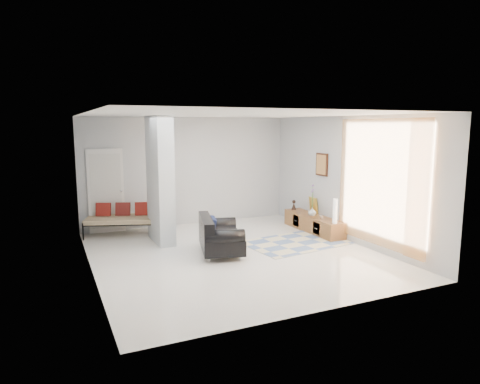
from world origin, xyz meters
name	(u,v)px	position (x,y,z in m)	size (l,w,h in m)	color
floor	(235,254)	(0.00, 0.00, 0.00)	(6.00, 6.00, 0.00)	white
ceiling	(234,114)	(0.00, 0.00, 2.80)	(6.00, 6.00, 0.00)	white
wall_back	(188,171)	(0.00, 3.00, 1.40)	(6.00, 6.00, 0.00)	#B5B7BA
wall_front	(324,214)	(0.00, -3.00, 1.40)	(6.00, 6.00, 0.00)	#B5B7BA
wall_left	(88,195)	(-2.75, 0.00, 1.40)	(6.00, 6.00, 0.00)	#B5B7BA
wall_right	(346,179)	(2.75, 0.00, 1.40)	(6.00, 6.00, 0.00)	#B5B7BA
partition_column	(160,180)	(-1.10, 1.60, 1.40)	(0.35, 1.20, 2.80)	silver
hallway_door	(106,191)	(-2.10, 2.96, 1.02)	(0.85, 0.06, 2.04)	white
curtain	(380,183)	(2.67, -1.15, 1.45)	(2.55, 2.55, 0.00)	orange
wall_art	(322,165)	(2.72, 0.90, 1.65)	(0.04, 0.45, 0.55)	#3B1C10
media_console	(313,223)	(2.52, 0.90, 0.20)	(0.45, 2.03, 0.80)	brown
loveseat	(218,236)	(-0.28, 0.18, 0.36)	(1.11, 1.52, 0.76)	silver
daybed	(129,218)	(-1.67, 2.48, 0.41)	(2.15, 1.45, 0.77)	black
area_rug	(296,242)	(1.60, 0.20, 0.01)	(2.25, 1.50, 0.01)	beige
cylinder_lamp	(335,211)	(2.50, 0.03, 0.68)	(0.10, 0.10, 0.55)	white
bronze_figurine	(294,205)	(2.47, 1.74, 0.53)	(0.13, 0.13, 0.25)	black
vase	(312,212)	(2.47, 0.89, 0.50)	(0.20, 0.20, 0.21)	silver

